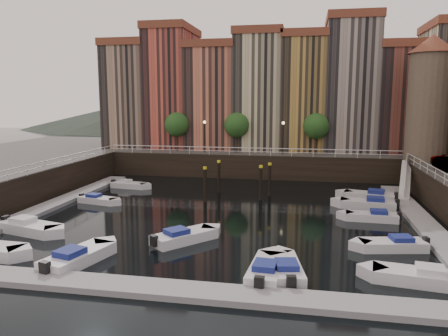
% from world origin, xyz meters
% --- Properties ---
extents(ground, '(200.00, 200.00, 0.00)m').
position_xyz_m(ground, '(0.00, 0.00, 0.00)').
color(ground, black).
rests_on(ground, ground).
extents(quay_far, '(80.00, 20.00, 3.00)m').
position_xyz_m(quay_far, '(0.00, 26.00, 1.50)').
color(quay_far, black).
rests_on(quay_far, ground).
extents(dock_left, '(2.00, 28.00, 0.35)m').
position_xyz_m(dock_left, '(-16.20, -1.00, 0.17)').
color(dock_left, gray).
rests_on(dock_left, ground).
extents(dock_right, '(2.00, 28.00, 0.35)m').
position_xyz_m(dock_right, '(16.20, -1.00, 0.17)').
color(dock_right, gray).
rests_on(dock_right, ground).
extents(dock_near, '(30.00, 2.00, 0.35)m').
position_xyz_m(dock_near, '(0.00, -17.00, 0.17)').
color(dock_near, gray).
rests_on(dock_near, ground).
extents(mountains, '(145.00, 100.00, 18.00)m').
position_xyz_m(mountains, '(1.72, 110.00, 7.92)').
color(mountains, '#2D382D').
rests_on(mountains, ground).
extents(far_terrace, '(48.70, 10.30, 17.50)m').
position_xyz_m(far_terrace, '(3.31, 23.50, 10.95)').
color(far_terrace, '#9B7C62').
rests_on(far_terrace, quay_far).
extents(corner_tower, '(5.20, 5.20, 13.80)m').
position_xyz_m(corner_tower, '(20.00, 14.50, 10.19)').
color(corner_tower, '#6B5B4C').
rests_on(corner_tower, quay_right).
extents(promenade_trees, '(21.20, 3.20, 5.20)m').
position_xyz_m(promenade_trees, '(-1.33, 18.20, 6.58)').
color(promenade_trees, black).
rests_on(promenade_trees, quay_far).
extents(street_lamps, '(10.36, 0.36, 4.18)m').
position_xyz_m(street_lamps, '(-1.00, 17.20, 5.90)').
color(street_lamps, black).
rests_on(street_lamps, quay_far).
extents(railings, '(36.08, 34.04, 0.52)m').
position_xyz_m(railings, '(0.00, 4.88, 3.79)').
color(railings, white).
rests_on(railings, ground).
extents(gangway, '(2.78, 8.32, 3.73)m').
position_xyz_m(gangway, '(17.10, 10.00, 1.92)').
color(gangway, white).
rests_on(gangway, ground).
extents(mooring_pilings, '(6.28, 4.96, 3.78)m').
position_xyz_m(mooring_pilings, '(0.24, 5.65, 1.65)').
color(mooring_pilings, black).
rests_on(mooring_pilings, ground).
extents(boat_left_1, '(5.42, 3.10, 1.21)m').
position_xyz_m(boat_left_1, '(-13.39, -9.03, 0.41)').
color(boat_left_1, silver).
rests_on(boat_left_1, ground).
extents(boat_left_3, '(4.20, 2.26, 0.94)m').
position_xyz_m(boat_left_3, '(-12.76, 0.72, 0.32)').
color(boat_left_3, silver).
rests_on(boat_left_3, ground).
extents(boat_left_4, '(4.34, 2.05, 0.98)m').
position_xyz_m(boat_left_4, '(-12.75, 8.23, 0.33)').
color(boat_left_4, silver).
rests_on(boat_left_4, ground).
extents(boat_right_0, '(4.99, 2.43, 1.12)m').
position_xyz_m(boat_right_0, '(13.11, -13.34, 0.38)').
color(boat_right_0, silver).
rests_on(boat_right_0, ground).
extents(boat_right_1, '(4.62, 2.43, 1.04)m').
position_xyz_m(boat_right_1, '(12.79, -7.94, 0.35)').
color(boat_right_1, silver).
rests_on(boat_right_1, ground).
extents(boat_right_2, '(4.40, 1.77, 1.00)m').
position_xyz_m(boat_right_2, '(12.44, -0.78, 0.34)').
color(boat_right_2, silver).
rests_on(boat_right_2, ground).
extents(boat_right_3, '(5.22, 2.37, 1.18)m').
position_xyz_m(boat_right_3, '(12.70, 3.48, 0.40)').
color(boat_right_3, silver).
rests_on(boat_right_3, ground).
extents(boat_right_4, '(5.22, 2.89, 1.17)m').
position_xyz_m(boat_right_4, '(13.28, 6.99, 0.39)').
color(boat_right_4, silver).
rests_on(boat_right_4, ground).
extents(boat_near_1, '(3.04, 5.36, 1.20)m').
position_xyz_m(boat_near_1, '(-6.59, -14.17, 0.40)').
color(boat_near_1, silver).
rests_on(boat_near_1, ground).
extents(boat_near_2, '(2.06, 4.88, 1.11)m').
position_xyz_m(boat_near_2, '(4.87, -13.95, 0.37)').
color(boat_near_2, silver).
rests_on(boat_near_2, ground).
extents(boat_near_3, '(2.51, 4.85, 1.09)m').
position_xyz_m(boat_near_3, '(5.91, -13.58, 0.37)').
color(boat_near_3, silver).
rests_on(boat_near_3, ground).
extents(car_a, '(2.23, 4.23, 1.37)m').
position_xyz_m(car_a, '(20.95, 13.37, 3.68)').
color(car_a, gray).
rests_on(car_a, quay_right).
extents(car_b, '(1.82, 4.34, 1.39)m').
position_xyz_m(car_b, '(20.05, 6.48, 3.70)').
color(car_b, gray).
rests_on(car_b, quay_right).
extents(boat_extra_891, '(4.38, 4.72, 1.14)m').
position_xyz_m(boat_extra_891, '(-1.42, -9.00, 0.38)').
color(boat_extra_891, silver).
rests_on(boat_extra_891, ground).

